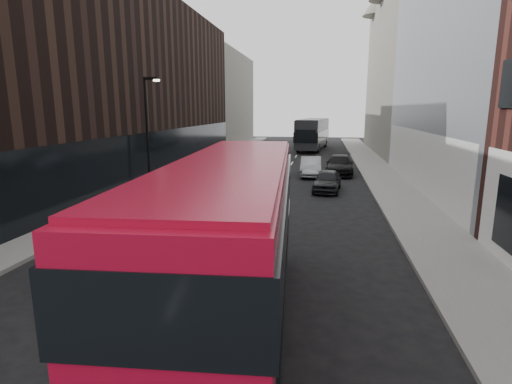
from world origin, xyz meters
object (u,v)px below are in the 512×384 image
at_px(car_b, 311,166).
at_px(car_c, 340,165).
at_px(street_lamp, 148,125).
at_px(grey_bus, 313,133).
at_px(car_a, 327,181).
at_px(red_bus, 233,240).

height_order(car_b, car_c, car_c).
height_order(street_lamp, car_b, street_lamp).
height_order(grey_bus, car_b, grey_bus).
xyz_separation_m(car_a, car_c, (1.03, 7.02, 0.08)).
relative_size(street_lamp, car_a, 1.74).
distance_m(grey_bus, car_a, 26.90).
bearing_deg(grey_bus, car_a, -80.04).
xyz_separation_m(street_lamp, car_a, (11.49, 1.06, -3.50)).
height_order(street_lamp, car_c, street_lamp).
bearing_deg(car_a, car_c, 87.16).
bearing_deg(street_lamp, car_b, 34.09).
xyz_separation_m(red_bus, car_b, (1.02, 23.07, -1.55)).
xyz_separation_m(street_lamp, grey_bus, (9.82, 27.88, -2.08)).
height_order(red_bus, car_b, red_bus).
xyz_separation_m(street_lamp, car_c, (12.51, 8.09, -3.42)).
height_order(car_a, car_b, car_b).
distance_m(car_a, car_c, 7.10).
bearing_deg(red_bus, grey_bus, 85.15).
bearing_deg(red_bus, street_lamp, 115.68).
relative_size(grey_bus, car_b, 2.76).
bearing_deg(street_lamp, red_bus, -60.23).
bearing_deg(car_b, red_bus, -94.00).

